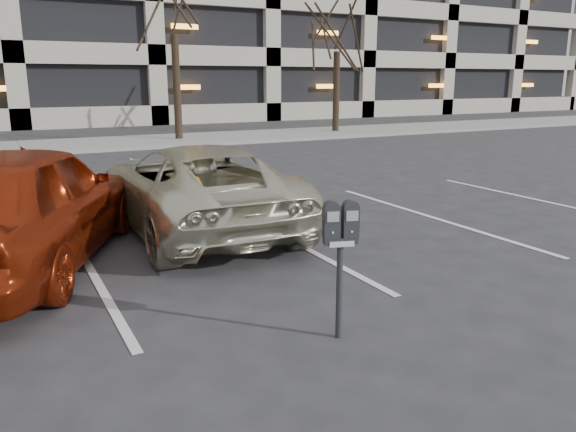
{
  "coord_description": "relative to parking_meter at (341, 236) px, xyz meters",
  "views": [
    {
      "loc": [
        -2.31,
        -4.78,
        2.29
      ],
      "look_at": [
        -0.02,
        -0.45,
        1.1
      ],
      "focal_mm": 35.0,
      "sensor_mm": 36.0,
      "label": 1
    }
  ],
  "objects": [
    {
      "name": "suv_silver",
      "position": [
        0.12,
        4.28,
        -0.29
      ],
      "size": [
        2.34,
        4.85,
        1.34
      ],
      "rotation": [
        0.0,
        0.0,
        3.12
      ],
      "color": "beige",
      "rests_on": "ground"
    },
    {
      "name": "stall_lines",
      "position": [
        -1.7,
        3.12,
        -0.95
      ],
      "size": [
        16.9,
        5.2,
        0.0
      ],
      "color": "silver",
      "rests_on": "ground"
    },
    {
      "name": "ground",
      "position": [
        -0.3,
        0.82,
        -0.96
      ],
      "size": [
        140.0,
        140.0,
        0.0
      ],
      "primitive_type": "plane",
      "color": "#28282B",
      "rests_on": "ground"
    },
    {
      "name": "parking_meter",
      "position": [
        0.0,
        0.0,
        0.0
      ],
      "size": [
        0.34,
        0.21,
        1.25
      ],
      "rotation": [
        0.0,
        0.0,
        -0.31
      ],
      "color": "black",
      "rests_on": "ground"
    },
    {
      "name": "sidewalk",
      "position": [
        -0.3,
        16.82,
        -0.9
      ],
      "size": [
        80.0,
        4.0,
        0.12
      ],
      "primitive_type": "cube",
      "color": "gray",
      "rests_on": "ground"
    },
    {
      "name": "car_red",
      "position": [
        -2.38,
        3.49,
        -0.16
      ],
      "size": [
        3.68,
        5.04,
        1.6
      ],
      "primitive_type": "imported",
      "rotation": [
        0.0,
        0.0,
        2.71
      ],
      "color": "maroon",
      "rests_on": "ground"
    }
  ]
}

